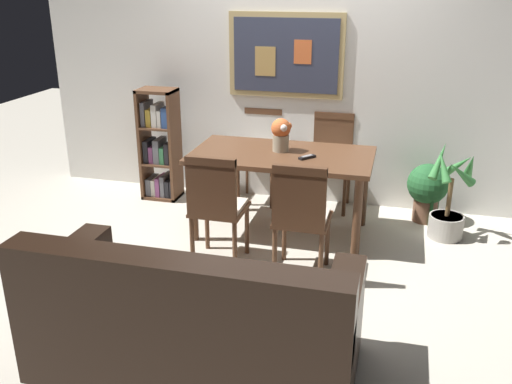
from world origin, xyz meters
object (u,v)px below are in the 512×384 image
object	(u,v)px
dining_table	(282,164)
dining_chair_near_right	(301,211)
dining_chair_far_left	(261,147)
dining_chair_far_right	(331,153)
dining_chair_near_left	(216,201)
potted_palm	(449,206)
tv_remote	(307,157)
leather_couch	(193,323)
potted_ivy	(427,189)
flower_vase	(281,133)
bookshelf	(160,148)

from	to	relation	value
dining_table	dining_chair_near_right	size ratio (longest dim) A/B	1.67
dining_chair_far_left	dining_chair_far_right	xyz separation A→B (m)	(0.70, -0.01, 0.00)
dining_table	dining_chair_near_left	distance (m)	0.81
potted_palm	tv_remote	distance (m)	1.30
leather_couch	potted_ivy	xyz separation A→B (m)	(1.31, 2.54, 0.00)
leather_couch	flower_vase	world-z (taller)	flower_vase
dining_table	leather_couch	distance (m)	1.99
dining_chair_far_right	dining_chair_far_left	bearing A→B (deg)	178.96
dining_chair_far_right	potted_ivy	xyz separation A→B (m)	(0.91, -0.17, -0.22)
potted_ivy	flower_vase	distance (m)	1.48
potted_palm	potted_ivy	bearing A→B (deg)	117.78
dining_chair_far_right	potted_palm	distance (m)	1.21
leather_couch	flower_vase	distance (m)	2.11
dining_table	flower_vase	bearing A→B (deg)	112.76
dining_table	dining_chair_near_left	bearing A→B (deg)	-115.67
bookshelf	potted_palm	world-z (taller)	bookshelf
potted_ivy	tv_remote	size ratio (longest dim) A/B	4.06
dining_table	dining_chair_near_right	distance (m)	0.82
potted_ivy	potted_palm	world-z (taller)	potted_palm
dining_chair_near_right	potted_palm	world-z (taller)	dining_chair_near_right
dining_chair_near_right	bookshelf	xyz separation A→B (m)	(-1.66, 1.29, -0.02)
potted_palm	dining_table	bearing A→B (deg)	-169.61
bookshelf	dining_chair_near_left	bearing A→B (deg)	-51.23
potted_ivy	flower_vase	size ratio (longest dim) A/B	2.13
dining_chair_near_right	dining_chair_far_left	distance (m)	1.66
dining_table	potted_palm	bearing A→B (deg)	10.39
dining_chair_far_right	bookshelf	xyz separation A→B (m)	(-1.68, -0.22, -0.02)
bookshelf	tv_remote	bearing A→B (deg)	-21.40
dining_chair_near_right	potted_palm	xyz separation A→B (m)	(1.10, 1.01, -0.25)
dining_table	potted_ivy	size ratio (longest dim) A/B	2.53
dining_chair_far_left	tv_remote	world-z (taller)	dining_chair_far_left
dining_chair_near_right	bookshelf	bearing A→B (deg)	142.24
dining_chair_near_left	flower_vase	world-z (taller)	flower_vase
leather_couch	dining_chair_near_right	bearing A→B (deg)	72.53
dining_table	flower_vase	xyz separation A→B (m)	(-0.03, 0.06, 0.25)
dining_chair_far_right	flower_vase	world-z (taller)	flower_vase
potted_ivy	flower_vase	xyz separation A→B (m)	(-1.26, -0.52, 0.57)
leather_couch	tv_remote	xyz separation A→B (m)	(0.30, 1.88, 0.42)
leather_couch	dining_table	bearing A→B (deg)	87.89
dining_chair_far_left	tv_remote	size ratio (longest dim) A/B	6.15
dining_chair_far_left	dining_chair_near_left	distance (m)	1.48
dining_chair_near_right	bookshelf	world-z (taller)	bookshelf
leather_couch	dining_chair_far_left	bearing A→B (deg)	96.30
dining_chair_far_right	tv_remote	xyz separation A→B (m)	(-0.10, -0.84, 0.20)
bookshelf	potted_palm	distance (m)	2.78
dining_chair_near_left	potted_ivy	distance (m)	2.06
potted_palm	flower_vase	distance (m)	1.56
dining_chair_far_right	potted_palm	size ratio (longest dim) A/B	1.10
dining_table	bookshelf	xyz separation A→B (m)	(-1.35, 0.53, -0.11)
flower_vase	dining_chair_near_left	bearing A→B (deg)	-112.28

